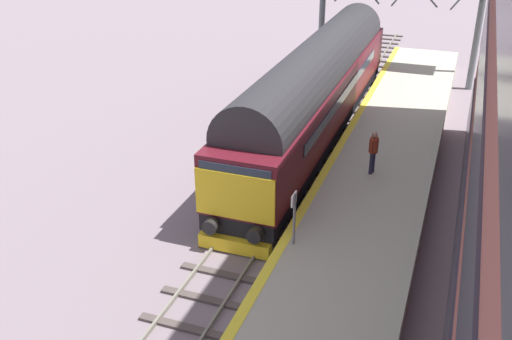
% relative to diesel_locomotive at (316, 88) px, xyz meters
% --- Properties ---
extents(ground_plane, '(140.00, 140.00, 0.00)m').
position_rel_diesel_locomotive_xyz_m(ground_plane, '(-0.00, -7.41, -2.49)').
color(ground_plane, slate).
rests_on(ground_plane, ground).
extents(track_main, '(2.50, 60.00, 0.15)m').
position_rel_diesel_locomotive_xyz_m(track_main, '(-0.00, -7.41, -2.44)').
color(track_main, slate).
rests_on(track_main, ground).
extents(station_platform, '(4.00, 44.00, 1.01)m').
position_rel_diesel_locomotive_xyz_m(station_platform, '(3.60, -7.41, -1.99)').
color(station_platform, '#A5A490').
rests_on(station_platform, ground).
extents(diesel_locomotive, '(2.74, 20.19, 4.68)m').
position_rel_diesel_locomotive_xyz_m(diesel_locomotive, '(0.00, 0.00, 0.00)').
color(diesel_locomotive, black).
rests_on(diesel_locomotive, ground).
extents(platform_number_sign, '(0.10, 0.44, 1.68)m').
position_rel_diesel_locomotive_xyz_m(platform_number_sign, '(2.04, -10.27, -0.35)').
color(platform_number_sign, slate).
rests_on(platform_number_sign, station_platform).
extents(waiting_passenger, '(0.41, 0.50, 1.64)m').
position_rel_diesel_locomotive_xyz_m(waiting_passenger, '(3.41, -4.68, -0.50)').
color(waiting_passenger, '#272640').
rests_on(waiting_passenger, station_platform).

